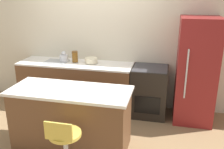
% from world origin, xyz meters
% --- Properties ---
extents(ground_plane, '(14.00, 14.00, 0.00)m').
position_xyz_m(ground_plane, '(0.00, 0.00, 0.00)').
color(ground_plane, '#8E704C').
extents(wall_back, '(8.00, 0.06, 2.60)m').
position_xyz_m(wall_back, '(0.00, 0.69, 1.30)').
color(wall_back, beige).
rests_on(wall_back, ground_plane).
extents(back_counter, '(2.20, 0.64, 0.91)m').
position_xyz_m(back_counter, '(-0.33, 0.34, 0.45)').
color(back_counter, brown).
rests_on(back_counter, ground_plane).
extents(kitchen_island, '(1.72, 0.71, 0.90)m').
position_xyz_m(kitchen_island, '(0.09, -0.95, 0.45)').
color(kitchen_island, brown).
rests_on(kitchen_island, ground_plane).
extents(oven_range, '(0.64, 0.65, 0.91)m').
position_xyz_m(oven_range, '(1.10, 0.34, 0.45)').
color(oven_range, black).
rests_on(oven_range, ground_plane).
extents(refrigerator, '(0.64, 0.72, 1.81)m').
position_xyz_m(refrigerator, '(1.87, 0.31, 0.91)').
color(refrigerator, maroon).
rests_on(refrigerator, ground_plane).
extents(stool_chair, '(0.39, 0.39, 0.83)m').
position_xyz_m(stool_chair, '(0.26, -1.59, 0.42)').
color(stool_chair, '#B7B7BC').
rests_on(stool_chair, ground_plane).
extents(kettle, '(0.16, 0.16, 0.20)m').
position_xyz_m(kettle, '(-0.57, 0.38, 0.99)').
color(kettle, silver).
rests_on(kettle, back_counter).
extents(mixing_bowl, '(0.24, 0.24, 0.09)m').
position_xyz_m(mixing_bowl, '(-0.02, 0.38, 0.95)').
color(mixing_bowl, beige).
rests_on(mixing_bowl, back_counter).
extents(canister_jar, '(0.12, 0.12, 0.21)m').
position_xyz_m(canister_jar, '(-0.35, 0.38, 1.01)').
color(canister_jar, brown).
rests_on(canister_jar, back_counter).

